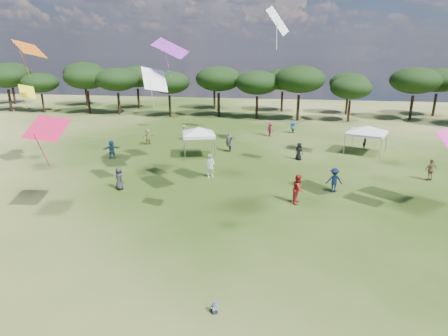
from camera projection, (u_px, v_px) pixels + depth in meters
The scene contains 5 objects.
tree_line at pixel (293, 80), 54.57m from camera, with size 108.78×17.63×7.77m.
tent_left at pixel (199, 128), 33.53m from camera, with size 5.43×5.43×3.05m.
tent_right at pixel (367, 127), 34.76m from camera, with size 6.29×6.29×2.93m.
toddler at pixel (214, 308), 13.58m from camera, with size 0.34×0.37×0.45m.
festival_crowd at pixel (239, 147), 34.25m from camera, with size 27.37×23.29×1.89m.
Camera 1 is at (1.93, -9.46, 9.04)m, focal length 30.00 mm.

